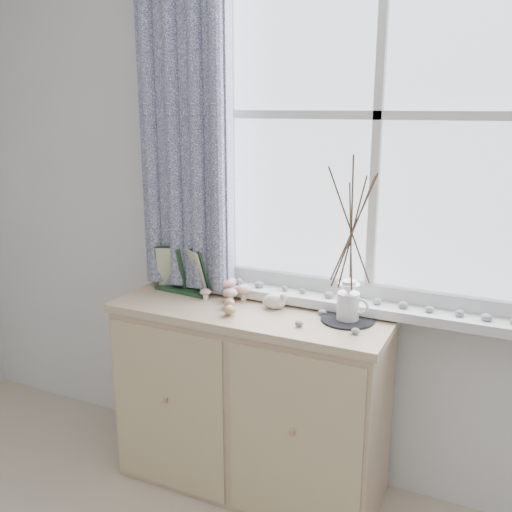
# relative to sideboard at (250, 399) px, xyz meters

# --- Properties ---
(sideboard) EXTENTS (1.20, 0.45, 0.85)m
(sideboard) POSITION_rel_sideboard_xyz_m (0.00, 0.00, 0.00)
(sideboard) COLOR tan
(sideboard) RESTS_ON ground
(botanical_book) EXTENTS (0.32, 0.16, 0.22)m
(botanical_book) POSITION_rel_sideboard_xyz_m (-0.38, 0.06, 0.53)
(botanical_book) COLOR #1C3B22
(botanical_book) RESTS_ON sideboard
(toadstool_cluster) EXTENTS (0.22, 0.16, 0.09)m
(toadstool_cluster) POSITION_rel_sideboard_xyz_m (-0.14, 0.09, 0.48)
(toadstool_cluster) COLOR white
(toadstool_cluster) RESTS_ON sideboard
(wooden_eggs) EXTENTS (0.09, 0.11, 0.06)m
(wooden_eggs) POSITION_rel_sideboard_xyz_m (-0.06, -0.07, 0.45)
(wooden_eggs) COLOR tan
(wooden_eggs) RESTS_ON sideboard
(songbird_figurine) EXTENTS (0.15, 0.09, 0.07)m
(songbird_figurine) POSITION_rel_sideboard_xyz_m (0.09, 0.05, 0.46)
(songbird_figurine) COLOR beige
(songbird_figurine) RESTS_ON sideboard
(crocheted_doily) EXTENTS (0.21, 0.21, 0.01)m
(crocheted_doily) POSITION_rel_sideboard_xyz_m (0.41, 0.05, 0.43)
(crocheted_doily) COLOR black
(crocheted_doily) RESTS_ON sideboard
(twig_pitcher) EXTENTS (0.27, 0.27, 0.68)m
(twig_pitcher) POSITION_rel_sideboard_xyz_m (0.41, 0.05, 0.81)
(twig_pitcher) COLOR silver
(twig_pitcher) RESTS_ON crocheted_doily
(sideboard_pebbles) EXTENTS (0.25, 0.19, 0.02)m
(sideboard_pebbles) POSITION_rel_sideboard_xyz_m (0.35, -0.03, 0.44)
(sideboard_pebbles) COLOR #9C9C9F
(sideboard_pebbles) RESTS_ON sideboard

